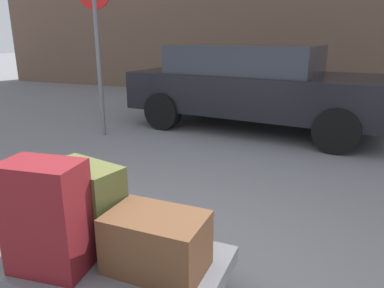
{
  "coord_description": "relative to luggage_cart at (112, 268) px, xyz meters",
  "views": [
    {
      "loc": [
        1.12,
        -1.46,
        1.55
      ],
      "look_at": [
        0.0,
        1.2,
        0.69
      ],
      "focal_mm": 33.56,
      "sensor_mm": 36.0,
      "label": 1
    }
  ],
  "objects": [
    {
      "name": "luggage_cart",
      "position": [
        0.0,
        0.0,
        0.0
      ],
      "size": [
        1.29,
        0.79,
        0.34
      ],
      "color": "#4C4C51",
      "rests_on": "ground_plane"
    },
    {
      "name": "suitcase_navy_front_left",
      "position": [
        -0.23,
        0.1,
        0.19
      ],
      "size": [
        0.58,
        0.41,
        0.23
      ],
      "primitive_type": "cube",
      "rotation": [
        0.0,
        0.0,
        0.1
      ],
      "color": "#191E47",
      "rests_on": "luggage_cart"
    },
    {
      "name": "duffel_bag_brown_center",
      "position": [
        0.29,
        0.02,
        0.23
      ],
      "size": [
        0.52,
        0.34,
        0.32
      ],
      "primitive_type": "cube",
      "rotation": [
        0.0,
        0.0,
        0.0
      ],
      "color": "#51331E",
      "rests_on": "luggage_cart"
    },
    {
      "name": "suitcase_maroon_front_right",
      "position": [
        -0.24,
        -0.2,
        0.38
      ],
      "size": [
        0.44,
        0.3,
        0.61
      ],
      "primitive_type": "cube",
      "rotation": [
        0.0,
        0.0,
        0.13
      ],
      "color": "maroon",
      "rests_on": "luggage_cart"
    },
    {
      "name": "duffel_bag_olive_topmost_pile",
      "position": [
        -0.23,
        0.1,
        0.44
      ],
      "size": [
        0.5,
        0.33,
        0.26
      ],
      "primitive_type": "cube",
      "rotation": [
        0.0,
        0.0,
        -0.21
      ],
      "color": "#4C5128",
      "rests_on": "suitcase_navy_front_left"
    },
    {
      "name": "parked_car",
      "position": [
        -0.28,
        4.69,
        0.49
      ],
      "size": [
        4.46,
        2.26,
        1.42
      ],
      "color": "black",
      "rests_on": "ground_plane"
    },
    {
      "name": "no_parking_sign",
      "position": [
        -2.45,
        3.26,
        1.24
      ],
      "size": [
        0.49,
        0.14,
        2.44
      ],
      "color": "slate",
      "rests_on": "ground_plane"
    }
  ]
}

